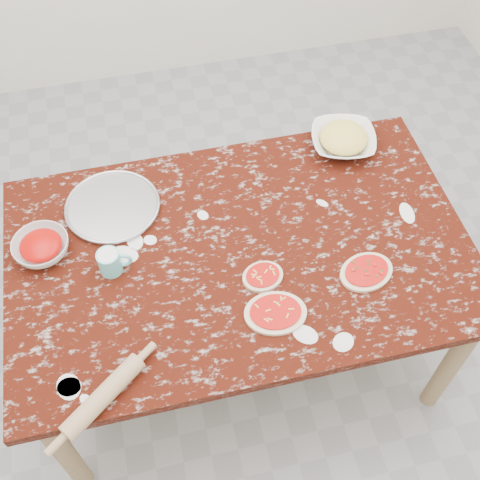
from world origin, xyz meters
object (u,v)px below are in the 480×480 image
cheese_bowl (343,141)px  rolling_pin (103,396)px  worktable (240,262)px  sauce_bowl (42,247)px  flour_mug (111,262)px  pizza_tray (113,207)px

cheese_bowl → rolling_pin: bearing=-140.7°
worktable → sauce_bowl: bearing=168.2°
worktable → flour_mug: flour_mug is taller
rolling_pin → worktable: bearing=40.9°
worktable → sauce_bowl: (-0.66, 0.14, 0.11)m
pizza_tray → rolling_pin: size_ratio=1.16×
flour_mug → cheese_bowl: bearing=21.8°
cheese_bowl → rolling_pin: 1.31m
pizza_tray → flour_mug: (-0.03, -0.27, 0.04)m
pizza_tray → cheese_bowl: (0.92, 0.11, 0.02)m
cheese_bowl → rolling_pin: size_ratio=0.86×
sauce_bowl → rolling_pin: 0.60m
pizza_tray → flour_mug: flour_mug is taller
sauce_bowl → rolling_pin: (0.15, -0.58, -0.00)m
flour_mug → rolling_pin: (-0.07, -0.45, -0.02)m
cheese_bowl → flour_mug: bearing=-158.2°
sauce_bowl → rolling_pin: size_ratio=0.66×
pizza_tray → sauce_bowl: size_ratio=1.75×
flour_mug → rolling_pin: 0.46m
worktable → pizza_tray: 0.51m
cheese_bowl → worktable: bearing=-142.3°
sauce_bowl → cheese_bowl: size_ratio=0.77×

